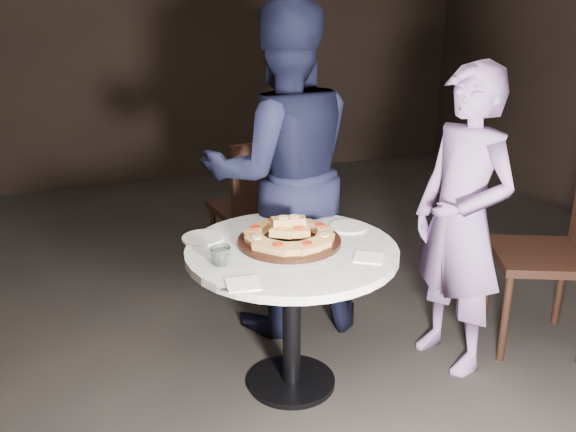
{
  "coord_description": "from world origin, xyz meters",
  "views": [
    {
      "loc": [
        -0.85,
        -2.45,
        1.81
      ],
      "look_at": [
        0.03,
        0.02,
        0.83
      ],
      "focal_mm": 40.0,
      "sensor_mm": 36.0,
      "label": 1
    }
  ],
  "objects_px": {
    "focaccia_pile": "(289,233)",
    "diner_teal": "(462,222)",
    "table": "(292,275)",
    "serving_board": "(289,241)",
    "water_glass": "(221,256)",
    "chair_right": "(564,243)",
    "diner_navy": "(283,173)",
    "chair_far": "(259,203)"
  },
  "relations": [
    {
      "from": "focaccia_pile",
      "to": "diner_teal",
      "type": "relative_size",
      "value": 0.28
    },
    {
      "from": "focaccia_pile",
      "to": "table",
      "type": "bearing_deg",
      "value": -97.32
    },
    {
      "from": "serving_board",
      "to": "focaccia_pile",
      "type": "distance_m",
      "value": 0.04
    },
    {
      "from": "table",
      "to": "focaccia_pile",
      "type": "bearing_deg",
      "value": 82.68
    },
    {
      "from": "water_glass",
      "to": "diner_teal",
      "type": "bearing_deg",
      "value": 0.58
    },
    {
      "from": "focaccia_pile",
      "to": "water_glass",
      "type": "xyz_separation_m",
      "value": [
        -0.34,
        -0.12,
        -0.01
      ]
    },
    {
      "from": "chair_right",
      "to": "table",
      "type": "bearing_deg",
      "value": -70.52
    },
    {
      "from": "chair_right",
      "to": "diner_navy",
      "type": "xyz_separation_m",
      "value": [
        -1.25,
        0.68,
        0.3
      ]
    },
    {
      "from": "serving_board",
      "to": "diner_teal",
      "type": "height_order",
      "value": "diner_teal"
    },
    {
      "from": "water_glass",
      "to": "diner_navy",
      "type": "distance_m",
      "value": 0.83
    },
    {
      "from": "chair_far",
      "to": "chair_right",
      "type": "height_order",
      "value": "chair_right"
    },
    {
      "from": "serving_board",
      "to": "chair_far",
      "type": "height_order",
      "value": "chair_far"
    },
    {
      "from": "chair_right",
      "to": "diner_navy",
      "type": "bearing_deg",
      "value": -94.96
    },
    {
      "from": "focaccia_pile",
      "to": "diner_navy",
      "type": "distance_m",
      "value": 0.56
    },
    {
      "from": "diner_teal",
      "to": "table",
      "type": "bearing_deg",
      "value": -106.64
    },
    {
      "from": "table",
      "to": "focaccia_pile",
      "type": "distance_m",
      "value": 0.19
    },
    {
      "from": "chair_far",
      "to": "table",
      "type": "bearing_deg",
      "value": 72.6
    },
    {
      "from": "table",
      "to": "water_glass",
      "type": "distance_m",
      "value": 0.38
    },
    {
      "from": "serving_board",
      "to": "water_glass",
      "type": "height_order",
      "value": "water_glass"
    },
    {
      "from": "table",
      "to": "diner_navy",
      "type": "xyz_separation_m",
      "value": [
        0.16,
        0.58,
        0.3
      ]
    },
    {
      "from": "diner_teal",
      "to": "serving_board",
      "type": "bearing_deg",
      "value": -110.21
    },
    {
      "from": "focaccia_pile",
      "to": "water_glass",
      "type": "bearing_deg",
      "value": -160.14
    },
    {
      "from": "table",
      "to": "focaccia_pile",
      "type": "xyz_separation_m",
      "value": [
        0.01,
        0.05,
        0.18
      ]
    },
    {
      "from": "chair_far",
      "to": "diner_teal",
      "type": "distance_m",
      "value": 1.31
    },
    {
      "from": "table",
      "to": "focaccia_pile",
      "type": "relative_size",
      "value": 2.92
    },
    {
      "from": "serving_board",
      "to": "chair_far",
      "type": "bearing_deg",
      "value": 80.6
    },
    {
      "from": "serving_board",
      "to": "focaccia_pile",
      "type": "bearing_deg",
      "value": 87.45
    },
    {
      "from": "chair_right",
      "to": "serving_board",
      "type": "bearing_deg",
      "value": -72.6
    },
    {
      "from": "table",
      "to": "diner_teal",
      "type": "relative_size",
      "value": 0.81
    },
    {
      "from": "diner_teal",
      "to": "diner_navy",
      "type": "bearing_deg",
      "value": -146.32
    },
    {
      "from": "water_glass",
      "to": "chair_far",
      "type": "bearing_deg",
      "value": 65.75
    },
    {
      "from": "table",
      "to": "serving_board",
      "type": "distance_m",
      "value": 0.15
    },
    {
      "from": "chair_far",
      "to": "diner_navy",
      "type": "bearing_deg",
      "value": 80.26
    },
    {
      "from": "serving_board",
      "to": "chair_right",
      "type": "xyz_separation_m",
      "value": [
        1.41,
        -0.15,
        -0.15
      ]
    },
    {
      "from": "serving_board",
      "to": "diner_teal",
      "type": "relative_size",
      "value": 0.31
    },
    {
      "from": "chair_right",
      "to": "diner_teal",
      "type": "distance_m",
      "value": 0.61
    },
    {
      "from": "table",
      "to": "chair_far",
      "type": "distance_m",
      "value": 1.08
    },
    {
      "from": "chair_right",
      "to": "diner_navy",
      "type": "height_order",
      "value": "diner_navy"
    },
    {
      "from": "table",
      "to": "chair_far",
      "type": "relative_size",
      "value": 1.27
    },
    {
      "from": "table",
      "to": "serving_board",
      "type": "xyz_separation_m",
      "value": [
        0.01,
        0.05,
        0.14
      ]
    },
    {
      "from": "focaccia_pile",
      "to": "chair_far",
      "type": "height_order",
      "value": "chair_far"
    },
    {
      "from": "serving_board",
      "to": "water_glass",
      "type": "xyz_separation_m",
      "value": [
        -0.34,
        -0.12,
        0.03
      ]
    }
  ]
}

